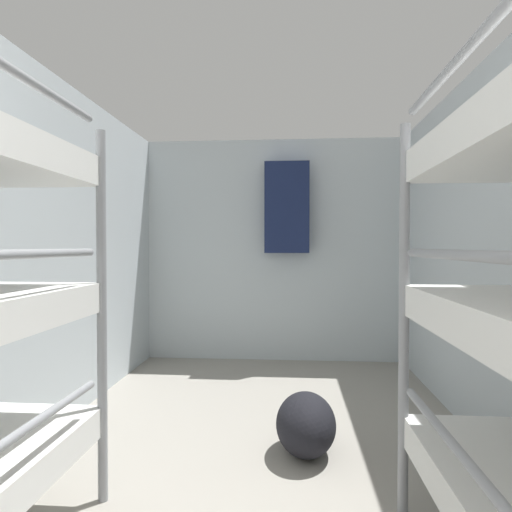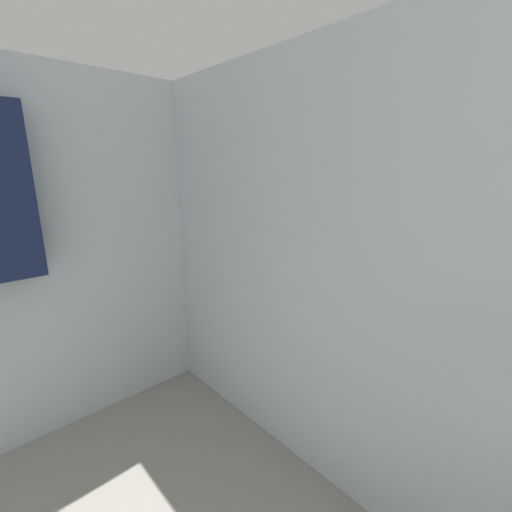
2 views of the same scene
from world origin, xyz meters
The scene contains 0 objects.
Camera 2 is at (-0.02, 2.74, 1.67)m, focal length 24.00 mm.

